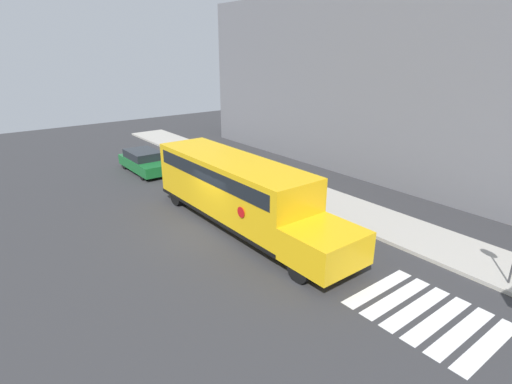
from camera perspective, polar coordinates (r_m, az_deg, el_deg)
name	(u,v)px	position (r m, az deg, el deg)	size (l,w,h in m)	color
ground_plane	(211,229)	(17.93, -6.47, -5.31)	(60.00, 60.00, 0.00)	#333335
sidewalk_strip	(314,196)	(21.69, 8.29, -0.62)	(44.00, 3.00, 0.15)	#B2ADA3
building_backdrop	(397,86)	(25.55, 19.48, 14.05)	(32.00, 4.00, 10.95)	slate
crosswalk_stripes	(427,314)	(13.66, 23.19, -15.73)	(4.00, 3.20, 0.01)	white
school_bus	(238,189)	(17.67, -2.61, 0.45)	(11.52, 2.57, 3.01)	yellow
parked_car	(145,161)	(26.85, -15.62, 4.24)	(4.52, 1.87, 1.36)	#196B2D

